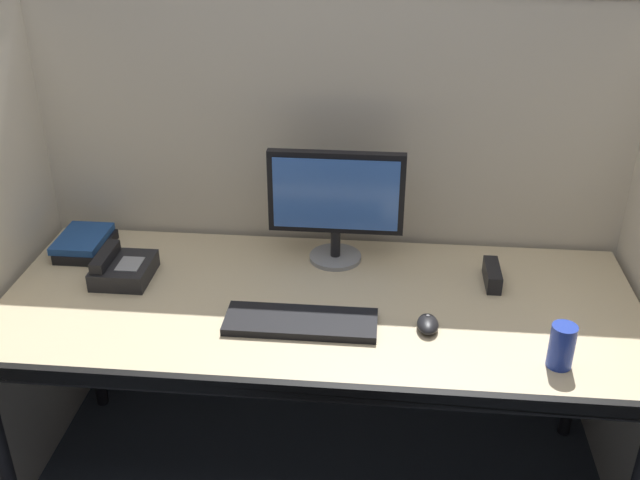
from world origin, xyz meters
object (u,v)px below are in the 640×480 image
desk (318,317)px  red_stapler (492,275)px  monitor_center (336,199)px  desk_phone (122,269)px  keyboard_main (301,322)px  soda_can (562,346)px  computer_mouse (428,324)px  book_stack (85,243)px

desk → red_stapler: size_ratio=12.67×
monitor_center → desk_phone: monitor_center is taller
desk → desk_phone: bearing=171.8°
keyboard_main → red_stapler: (0.56, 0.29, 0.02)m
keyboard_main → soda_can: 0.70m
computer_mouse → soda_can: bearing=-21.7°
computer_mouse → desk_phone: desk_phone is taller
red_stapler → soda_can: 0.43m
keyboard_main → desk_phone: 0.62m
book_stack → monitor_center: bearing=1.4°
computer_mouse → red_stapler: size_ratio=0.64×
monitor_center → book_stack: monitor_center is taller
computer_mouse → book_stack: book_stack is taller
desk → monitor_center: bearing=83.7°
soda_can → book_stack: bearing=161.5°
desk → red_stapler: red_stapler is taller
desk → desk_phone: desk_phone is taller
desk → desk_phone: 0.64m
computer_mouse → soda_can: soda_can is taller
keyboard_main → monitor_center: bearing=80.2°
desk → desk_phone: (-0.62, 0.09, 0.08)m
keyboard_main → desk_phone: bearing=160.5°
keyboard_main → desk: bearing=72.4°
soda_can → computer_mouse: bearing=158.3°
desk → desk_phone: size_ratio=10.00×
red_stapler → desk: bearing=-162.1°
keyboard_main → book_stack: 0.86m
computer_mouse → soda_can: 0.36m
keyboard_main → soda_can: bearing=-9.8°
keyboard_main → book_stack: (-0.77, 0.37, 0.02)m
computer_mouse → desk_phone: 0.96m
monitor_center → red_stapler: size_ratio=2.87×
monitor_center → keyboard_main: 0.45m
computer_mouse → keyboard_main: bearing=-177.8°
red_stapler → soda_can: bearing=-72.6°
desk → keyboard_main: 0.14m
desk → computer_mouse: 0.34m
book_stack → desk: bearing=-17.4°
red_stapler → soda_can: soda_can is taller
computer_mouse → desk_phone: bearing=168.4°
monitor_center → desk_phone: bearing=-164.4°
soda_can → monitor_center: bearing=140.6°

